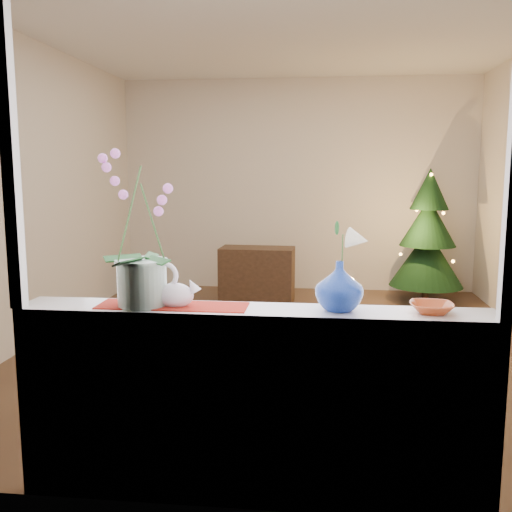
{
  "coord_description": "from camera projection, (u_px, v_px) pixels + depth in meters",
  "views": [
    {
      "loc": [
        0.3,
        -4.9,
        1.55
      ],
      "look_at": [
        -0.1,
        -1.4,
        1.02
      ],
      "focal_mm": 40.0,
      "sensor_mm": 36.0,
      "label": 1
    }
  ],
  "objects": [
    {
      "name": "side_table",
      "position": [
        257.0,
        275.0,
        6.75
      ],
      "size": [
        0.88,
        0.47,
        0.65
      ],
      "primitive_type": "cube",
      "rotation": [
        0.0,
        0.0,
        -0.05
      ],
      "color": "black",
      "rests_on": "ground"
    },
    {
      "name": "xmas_tree",
      "position": [
        428.0,
        235.0,
        6.71
      ],
      "size": [
        1.1,
        1.1,
        1.57
      ],
      "primitive_type": null,
      "rotation": [
        0.0,
        0.0,
        -0.35
      ],
      "color": "black",
      "rests_on": "ground"
    },
    {
      "name": "orchid_pot",
      "position": [
        140.0,
        229.0,
        2.61
      ],
      "size": [
        0.25,
        0.25,
        0.72
      ],
      "primitive_type": null,
      "rotation": [
        0.0,
        0.0,
        -0.01
      ],
      "color": "white",
      "rests_on": "windowsill"
    },
    {
      "name": "ground",
      "position": [
        284.0,
        345.0,
        5.08
      ],
      "size": [
        5.0,
        5.0,
        0.0
      ],
      "primitive_type": "plane",
      "color": "#3C2518",
      "rests_on": "ground"
    },
    {
      "name": "blue_vase",
      "position": [
        339.0,
        282.0,
        2.56
      ],
      "size": [
        0.33,
        0.33,
        0.26
      ],
      "primitive_type": "imported",
      "rotation": [
        0.0,
        0.0,
        0.43
      ],
      "color": "navy",
      "rests_on": "windowsill"
    },
    {
      "name": "wall_front",
      "position": [
        250.0,
        217.0,
        2.43
      ],
      "size": [
        4.5,
        0.1,
        2.7
      ],
      "primitive_type": "cube",
      "color": "beige",
      "rests_on": "ground"
    },
    {
      "name": "window_frame",
      "position": [
        251.0,
        134.0,
        2.4
      ],
      "size": [
        2.22,
        0.06,
        1.6
      ],
      "primitive_type": null,
      "color": "white",
      "rests_on": "windowsill"
    },
    {
      "name": "wall_back",
      "position": [
        297.0,
        186.0,
        7.34
      ],
      "size": [
        4.5,
        0.1,
        2.7
      ],
      "primitive_type": "cube",
      "color": "beige",
      "rests_on": "ground"
    },
    {
      "name": "runner",
      "position": [
        173.0,
        306.0,
        2.66
      ],
      "size": [
        0.7,
        0.2,
        0.01
      ],
      "primitive_type": "cube",
      "color": "maroon",
      "rests_on": "windowsill"
    },
    {
      "name": "window_apron",
      "position": [
        251.0,
        416.0,
        2.6
      ],
      "size": [
        2.2,
        0.08,
        0.88
      ],
      "primitive_type": "cube",
      "color": "white",
      "rests_on": "ground"
    },
    {
      "name": "amber_dish",
      "position": [
        432.0,
        309.0,
        2.53
      ],
      "size": [
        0.18,
        0.18,
        0.04
      ],
      "primitive_type": "imported",
      "rotation": [
        0.0,
        0.0,
        -0.08
      ],
      "color": "#A13E1A",
      "rests_on": "windowsill"
    },
    {
      "name": "windowsill",
      "position": [
        253.0,
        313.0,
        2.62
      ],
      "size": [
        2.2,
        0.26,
        0.04
      ],
      "primitive_type": "cube",
      "color": "white",
      "rests_on": "window_apron"
    },
    {
      "name": "lily",
      "position": [
        340.0,
        232.0,
        2.53
      ],
      "size": [
        0.14,
        0.08,
        0.19
      ],
      "primitive_type": null,
      "color": "silver",
      "rests_on": "blue_vase"
    },
    {
      "name": "ceiling",
      "position": [
        287.0,
        28.0,
        4.68
      ],
      "size": [
        5.0,
        5.0,
        0.0
      ],
      "primitive_type": "plane",
      "color": "white",
      "rests_on": "wall_back"
    },
    {
      "name": "paperweight",
      "position": [
        340.0,
        305.0,
        2.55
      ],
      "size": [
        0.08,
        0.08,
        0.06
      ],
      "primitive_type": "sphere",
      "rotation": [
        0.0,
        0.0,
        0.23
      ],
      "color": "silver",
      "rests_on": "windowsill"
    },
    {
      "name": "swan",
      "position": [
        175.0,
        286.0,
        2.63
      ],
      "size": [
        0.24,
        0.12,
        0.2
      ],
      "primitive_type": null,
      "rotation": [
        0.0,
        0.0,
        -0.04
      ],
      "color": "silver",
      "rests_on": "windowsill"
    },
    {
      "name": "wall_left",
      "position": [
        36.0,
        192.0,
        5.13
      ],
      "size": [
        0.1,
        5.0,
        2.7
      ],
      "primitive_type": "cube",
      "color": "beige",
      "rests_on": "ground"
    }
  ]
}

